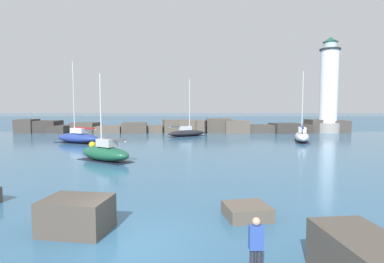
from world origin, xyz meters
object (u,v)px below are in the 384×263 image
Objects in this scene: sailboat_moored_1 at (302,136)px; sailboat_moored_4 at (187,132)px; sailboat_moored_0 at (79,137)px; mooring_buoy_orange_near at (93,145)px; person_on_rocks at (257,245)px; lighthouse at (329,91)px; sailboat_moored_3 at (106,152)px.

sailboat_moored_4 is at bearing 154.86° from sailboat_moored_1.
sailboat_moored_0 is at bearing -146.16° from sailboat_moored_4.
person_on_rocks is (12.79, -25.73, 0.54)m from mooring_buoy_orange_near.
lighthouse is 2.36× the size of sailboat_moored_3.
sailboat_moored_4 is (6.46, 22.29, -0.10)m from sailboat_moored_3.
sailboat_moored_3 reaches higher than mooring_buoy_orange_near.
sailboat_moored_3 is at bearing -106.15° from sailboat_moored_4.
sailboat_moored_4 is at bearing 73.85° from sailboat_moored_3.
lighthouse is 43.35m from sailboat_moored_0.
sailboat_moored_1 reaches higher than mooring_buoy_orange_near.
sailboat_moored_3 is (7.28, -13.08, -0.03)m from sailboat_moored_0.
mooring_buoy_orange_near is at bearing -126.23° from sailboat_moored_4.
sailboat_moored_3 is 0.81× the size of sailboat_moored_4.
sailboat_moored_1 is (29.31, 1.89, -0.01)m from sailboat_moored_0.
sailboat_moored_1 reaches higher than sailboat_moored_3.
sailboat_moored_4 is 9.76× the size of mooring_buoy_orange_near.
sailboat_moored_1 reaches higher than sailboat_moored_4.
sailboat_moored_3 is 23.21m from sailboat_moored_4.
sailboat_moored_3 reaches higher than person_on_rocks.
person_on_rocks is (16.23, -30.57, 0.16)m from sailboat_moored_0.
sailboat_moored_0 is 6.35× the size of person_on_rocks.
sailboat_moored_1 is 17.21m from sailboat_moored_4.
sailboat_moored_0 is at bearing 117.97° from person_on_rocks.
sailboat_moored_0 is 1.10× the size of sailboat_moored_1.
person_on_rocks is at bearing -62.03° from sailboat_moored_0.
sailboat_moored_4 is 17.41m from mooring_buoy_orange_near.
lighthouse is at bearing 16.18° from sailboat_moored_4.
sailboat_moored_3 is (-22.04, -14.98, -0.03)m from sailboat_moored_1.
mooring_buoy_orange_near is at bearing -54.57° from sailboat_moored_0.
lighthouse is at bearing 55.60° from sailboat_moored_1.
mooring_buoy_orange_near is (-3.84, 8.25, -0.35)m from sailboat_moored_3.
sailboat_moored_4 reaches higher than mooring_buoy_orange_near.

